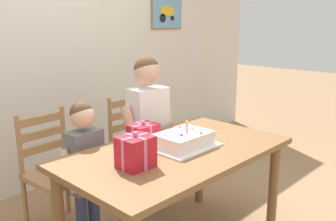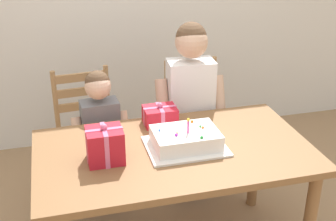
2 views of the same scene
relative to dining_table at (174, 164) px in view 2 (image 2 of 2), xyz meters
name	(u,v)px [view 2 (image 2 of 2)]	position (x,y,z in m)	size (l,w,h in m)	color
dining_table	(174,164)	(0.00, 0.00, 0.00)	(1.54, 0.87, 0.75)	brown
birthday_cake	(186,140)	(0.07, 0.00, 0.15)	(0.44, 0.34, 0.19)	white
gift_box_red_large	(105,145)	(-0.38, -0.03, 0.19)	(0.19, 0.17, 0.22)	red
gift_box_beside_cake	(160,116)	(0.00, 0.33, 0.15)	(0.21, 0.16, 0.14)	red
chair_left	(88,133)	(-0.41, 0.86, -0.19)	(0.45, 0.45, 0.92)	#A87A4C
chair_right	(195,121)	(0.41, 0.86, -0.19)	(0.42, 0.42, 0.92)	#A87A4C
child_older	(190,98)	(0.27, 0.56, 0.14)	(0.49, 0.28, 1.31)	#38426B
child_younger	(101,130)	(-0.34, 0.57, -0.02)	(0.38, 0.22, 1.04)	#38426B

